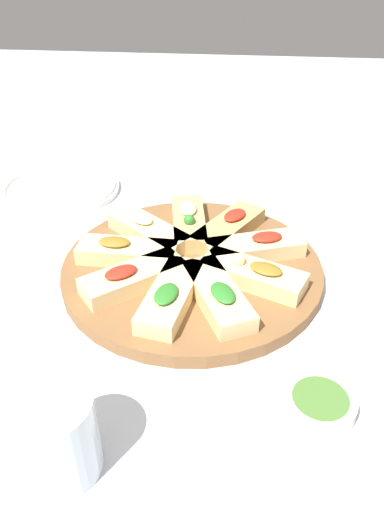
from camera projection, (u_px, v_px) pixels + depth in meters
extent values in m
plane|color=silver|center=(192.00, 274.00, 0.77)|extent=(3.00, 3.00, 0.00)
cylinder|color=brown|center=(192.00, 269.00, 0.77)|extent=(0.40, 0.40, 0.02)
cube|color=#E5C689|center=(171.00, 296.00, 0.67)|extent=(0.08, 0.16, 0.03)
ellipsoid|color=#2D7A28|center=(166.00, 294.00, 0.65)|extent=(0.04, 0.05, 0.01)
cube|color=#E5C689|center=(217.00, 295.00, 0.68)|extent=(0.11, 0.16, 0.03)
ellipsoid|color=#2D7A28|center=(223.00, 293.00, 0.65)|extent=(0.05, 0.06, 0.01)
cube|color=#E5C689|center=(253.00, 275.00, 0.71)|extent=(0.16, 0.11, 0.03)
ellipsoid|color=olive|center=(266.00, 269.00, 0.70)|extent=(0.05, 0.05, 0.01)
sphere|color=beige|center=(239.00, 260.00, 0.71)|extent=(0.02, 0.02, 0.02)
cube|color=#E5C689|center=(254.00, 248.00, 0.77)|extent=(0.16, 0.10, 0.03)
ellipsoid|color=red|center=(267.00, 237.00, 0.76)|extent=(0.05, 0.04, 0.01)
cube|color=tan|center=(228.00, 229.00, 0.82)|extent=(0.12, 0.16, 0.03)
ellipsoid|color=red|center=(235.00, 215.00, 0.82)|extent=(0.05, 0.06, 0.01)
cube|color=tan|center=(189.00, 223.00, 0.83)|extent=(0.08, 0.16, 0.03)
ellipsoid|color=beige|center=(188.00, 208.00, 0.84)|extent=(0.04, 0.05, 0.01)
sphere|color=#2D7A28|center=(189.00, 220.00, 0.81)|extent=(0.02, 0.02, 0.02)
cube|color=#E5C689|center=(149.00, 232.00, 0.81)|extent=(0.15, 0.14, 0.03)
ellipsoid|color=beige|center=(141.00, 218.00, 0.81)|extent=(0.05, 0.05, 0.01)
cube|color=#E5C689|center=(128.00, 251.00, 0.76)|extent=(0.15, 0.06, 0.03)
ellipsoid|color=olive|center=(115.00, 241.00, 0.75)|extent=(0.05, 0.03, 0.01)
cube|color=#E5C689|center=(134.00, 278.00, 0.71)|extent=(0.15, 0.14, 0.03)
ellipsoid|color=red|center=(121.00, 272.00, 0.69)|extent=(0.05, 0.05, 0.01)
cylinder|color=white|center=(61.00, 189.00, 1.00)|extent=(0.24, 0.24, 0.01)
torus|color=white|center=(60.00, 186.00, 1.00)|extent=(0.22, 0.22, 0.01)
cylinder|color=silver|center=(56.00, 436.00, 0.47)|extent=(0.08, 0.08, 0.10)
cylinder|color=silver|center=(319.00, 405.00, 0.55)|extent=(0.08, 0.08, 0.02)
cylinder|color=#4C7A33|center=(320.00, 399.00, 0.54)|extent=(0.06, 0.06, 0.00)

